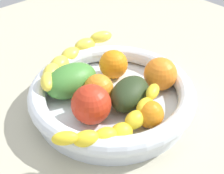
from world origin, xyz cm
name	(u,v)px	position (x,y,z in cm)	size (l,w,h in cm)	color
kitchen_counter	(112,113)	(0.00, 0.00, 1.50)	(120.00, 120.00, 3.00)	#B2AE96
fruit_bowl	(112,96)	(0.00, 0.00, 6.03)	(32.81, 32.81, 5.84)	silver
banana_draped_left	(69,59)	(13.45, 0.31, 8.54)	(12.23, 24.70, 5.14)	yellow
banana_draped_right	(118,125)	(-8.56, 6.36, 8.34)	(7.04, 23.65, 5.65)	yellow
orange_front	(113,64)	(5.66, -5.58, 8.36)	(6.14, 6.14, 6.14)	orange
orange_mid_left	(99,89)	(1.31, 2.31, 8.24)	(5.90, 5.90, 5.90)	orange
orange_mid_right	(150,114)	(-10.01, -0.09, 7.80)	(5.02, 5.02, 5.02)	orange
orange_rear	(160,74)	(-3.75, -9.84, 8.69)	(6.79, 6.79, 6.79)	orange
tomato_red	(91,104)	(-1.92, 6.80, 8.95)	(7.32, 7.32, 7.32)	red
avocado_dark	(130,94)	(-3.68, -1.24, 8.11)	(9.66, 6.55, 5.64)	#29391E
mango_green	(71,81)	(6.84, 4.74, 8.47)	(11.13, 7.38, 6.36)	#448A36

